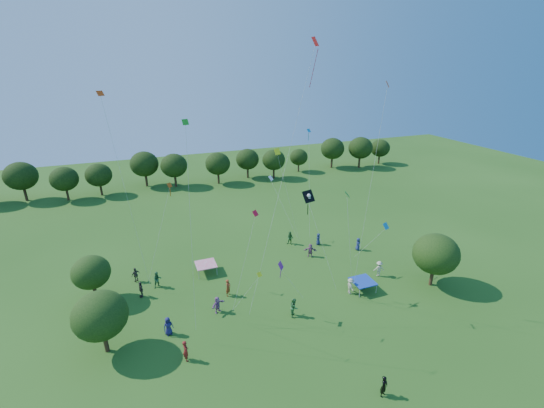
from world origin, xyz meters
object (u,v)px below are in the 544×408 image
Objects in this scene: pirate_kite at (309,198)px; near_tree_east at (436,254)px; near_tree_north at (91,272)px; red_high_kite at (303,94)px; near_tree_west at (100,316)px; tent_blue at (363,281)px; tent_red_stripe at (206,264)px; man_in_black at (384,386)px.

near_tree_east is at bearing -15.34° from pirate_kite.
near_tree_north is 25.80m from red_high_kite.
tent_blue is (24.30, -0.19, -2.48)m from near_tree_west.
near_tree_west is 0.94× the size of near_tree_east.
near_tree_west reaches higher than tent_red_stripe.
near_tree_north is 2.18× the size of tent_red_stripe.
pirate_kite is at bearing 4.84° from near_tree_west.
red_high_kite is at bearing 168.40° from near_tree_east.
tent_blue is 0.23× the size of pirate_kite.
near_tree_east is at bearing -11.60° from red_high_kite.
near_tree_north is 0.21× the size of red_high_kite.
man_in_black is at bearing -67.57° from tent_red_stripe.
red_high_kite is at bearing 67.78° from man_in_black.
near_tree_east is 7.97m from tent_blue.
pirate_kite is at bearing 27.68° from red_high_kite.
near_tree_east is 2.63× the size of tent_blue.
tent_red_stripe is 22.15m from man_in_black.
tent_red_stripe is at bearing 133.43° from red_high_kite.
tent_red_stripe is at bearing 5.80° from near_tree_north.
tent_blue is 19.81m from red_high_kite.
red_high_kite reaches higher than tent_blue.
near_tree_north is 26.85m from tent_blue.
man_in_black is at bearing -44.58° from near_tree_north.
near_tree_west is 2.47× the size of tent_red_stripe.
tent_blue is (25.56, -7.95, -2.14)m from near_tree_north.
pirate_kite reaches higher than near_tree_north.
pirate_kite is at bearing -39.87° from tent_red_stripe.
near_tree_east is 21.48m from red_high_kite.
tent_blue is 0.10× the size of red_high_kite.
tent_blue is at bearing 166.32° from near_tree_east.
pirate_kite is (19.93, -6.18, 7.13)m from near_tree_north.
tent_blue is at bearing 36.06° from man_in_black.
near_tree_north is 2.82× the size of man_in_black.
pirate_kite reaches higher than near_tree_west.
tent_red_stripe is 0.10× the size of red_high_kite.
man_in_black is at bearing -32.22° from near_tree_west.
near_tree_west is 1.13× the size of near_tree_north.
tent_blue is at bearing -32.27° from tent_red_stripe.
man_in_black is (-5.93, -11.39, -0.18)m from tent_blue.
tent_blue is at bearing -17.27° from near_tree_north.
near_tree_east is at bearing -13.68° from tent_blue.
red_high_kite reaches higher than near_tree_north.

